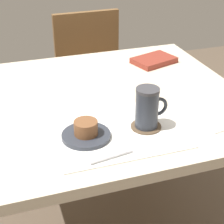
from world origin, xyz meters
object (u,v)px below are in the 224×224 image
Objects in this scene: pastry_plate at (86,135)px; wooden_chair at (94,81)px; pastry at (86,128)px; coffee_mug at (148,108)px; dining_table at (106,117)px; small_book at (154,60)px.

wooden_chair is at bearing 73.27° from pastry_plate.
pastry is at bearing 72.15° from wooden_chair.
coffee_mug is (0.20, -0.00, 0.06)m from pastry_plate.
coffee_mug is at bearing -0.92° from pastry.
dining_table is 0.31m from pastry.
dining_table is 0.41m from small_book.
pastry is 0.20m from coffee_mug.
small_book is at bearing 48.32° from pastry_plate.
coffee_mug is 0.72× the size of small_book.
pastry_plate is at bearing 179.08° from coffee_mug.
pastry_plate reaches higher than dining_table.
pastry is 0.55× the size of coffee_mug.
pastry is 0.67m from small_book.
wooden_chair is at bearing 73.27° from pastry.
small_book is (0.44, 0.50, 0.00)m from pastry_plate.
pastry_plate is at bearing 72.15° from wooden_chair.
pastry_plate is 0.67m from small_book.
wooden_chair is at bearing 84.03° from coffee_mug.
small_book is at bearing 48.32° from pastry.
dining_table is 14.15× the size of pastry.
pastry is at bearing -119.45° from dining_table.
coffee_mug is at bearing -76.41° from dining_table.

